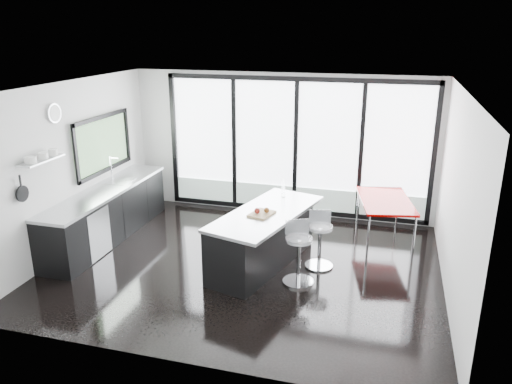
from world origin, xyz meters
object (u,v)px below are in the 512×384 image
(red_table, at_px, (384,221))
(bar_stool_far, at_px, (320,246))
(bar_stool_near, at_px, (299,260))
(island, at_px, (262,237))

(red_table, bearing_deg, bar_stool_far, -126.19)
(red_table, bearing_deg, bar_stool_near, -121.56)
(island, distance_m, red_table, 2.31)
(bar_stool_far, height_order, red_table, red_table)
(island, distance_m, bar_stool_near, 0.81)
(bar_stool_near, bearing_deg, bar_stool_far, 45.83)
(island, xyz_separation_m, red_table, (1.82, 1.43, -0.07))
(bar_stool_far, xyz_separation_m, red_table, (0.93, 1.27, 0.04))
(bar_stool_far, bearing_deg, bar_stool_near, -122.75)
(bar_stool_near, distance_m, red_table, 2.20)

